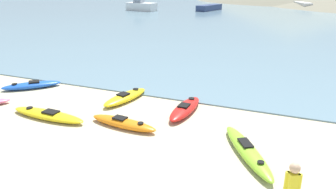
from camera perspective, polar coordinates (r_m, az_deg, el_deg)
bay_water at (r=48.56m, az=17.67°, el=12.72°), size 160.00×70.00×0.06m
kayak_on_sand_0 at (r=13.95m, az=-20.19°, el=-3.33°), size 3.49×0.86×0.33m
kayak_on_sand_1 at (r=13.63m, az=2.99°, el=-2.45°), size 0.82×2.84×0.40m
kayak_on_sand_3 at (r=10.77m, az=13.62°, el=-9.49°), size 2.35×3.30×0.39m
kayak_on_sand_4 at (r=17.95m, az=-22.67°, el=1.50°), size 2.55×2.49×0.37m
kayak_on_sand_7 at (r=12.46m, az=-7.80°, el=-4.93°), size 2.87×0.92×0.37m
kayak_on_sand_8 at (r=15.05m, az=-7.43°, el=-0.44°), size 1.29×2.84×0.38m
moored_boat_1 at (r=65.09m, az=22.38°, el=14.23°), size 3.44×5.33×0.93m
moored_boat_2 at (r=55.87m, az=7.18°, el=14.79°), size 3.12×5.73×0.90m
moored_boat_3 at (r=55.21m, az=-4.69°, el=15.13°), size 5.05×2.71×2.13m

